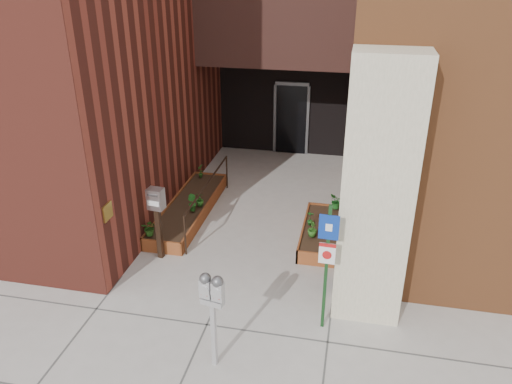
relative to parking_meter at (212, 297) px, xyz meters
The scene contains 14 objects.
ground 2.22m from the parking_meter, 101.82° to the left, with size 80.00×80.00×0.00m, color #9E9991.
planter_left 5.03m from the parking_meter, 113.16° to the left, with size 0.90×3.60×0.30m.
planter_right 4.33m from the parking_meter, 73.04° to the left, with size 0.80×2.20×0.30m.
handrail 4.71m from the parking_meter, 107.77° to the left, with size 0.04×3.34×0.90m.
parking_meter is the anchor object (origin of this frame).
sign_post 1.91m from the parking_meter, 37.83° to the left, with size 0.31×0.08×2.25m.
payment_dropbox 3.22m from the parking_meter, 125.95° to the left, with size 0.33×0.26×1.53m.
shrub_left_a 3.74m from the parking_meter, 127.41° to the left, with size 0.31×0.31×0.35m, color #255618.
shrub_left_b 4.56m from the parking_meter, 112.61° to the left, with size 0.21×0.21×0.38m, color #1C5A19.
shrub_left_c 4.77m from the parking_meter, 110.24° to the left, with size 0.18×0.18×0.32m, color #235A19.
shrub_left_d 6.39m from the parking_meter, 109.40° to the left, with size 0.19×0.19×0.36m, color #275919.
shrub_right_a 3.79m from the parking_meter, 73.30° to the left, with size 0.20×0.20×0.35m, color #285C1A.
shrub_right_b 4.21m from the parking_meter, 76.41° to the left, with size 0.18×0.18×0.33m, color #1A5D1B.
shrub_right_c 5.18m from the parking_meter, 73.30° to the left, with size 0.31×0.31×0.35m, color #1B601D.
Camera 1 is at (2.14, -7.22, 5.56)m, focal length 35.00 mm.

